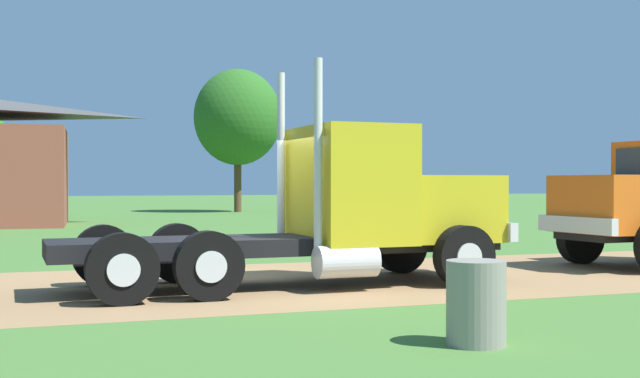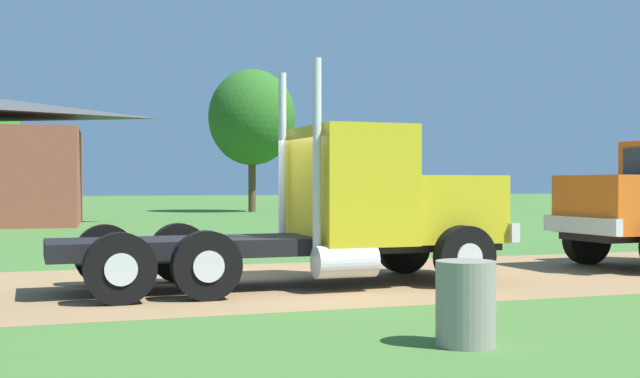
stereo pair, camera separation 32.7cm
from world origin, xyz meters
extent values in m
plane|color=#43702F|center=(0.00, 0.00, 0.00)|extent=(200.00, 200.00, 0.00)
cube|color=#97734B|center=(0.00, 0.00, 0.00)|extent=(120.00, 6.46, 0.01)
cube|color=black|center=(0.24, -0.57, 0.71)|extent=(7.57, 1.72, 0.28)
cube|color=gold|center=(3.13, -0.51, 1.29)|extent=(1.80, 2.10, 1.16)
cube|color=silver|center=(4.06, -0.49, 0.89)|extent=(0.20, 2.26, 0.32)
cube|color=gold|center=(1.45, -0.54, 1.70)|extent=(1.64, 2.39, 1.99)
cube|color=#2D3D4C|center=(2.27, -0.53, 2.10)|extent=(0.08, 1.96, 0.88)
cylinder|color=silver|center=(0.51, 0.37, 2.21)|extent=(0.14, 0.14, 3.00)
cylinder|color=silver|center=(0.55, -1.49, 2.21)|extent=(0.14, 0.14, 3.00)
cylinder|color=silver|center=(0.99, -1.58, 0.49)|extent=(1.01, 0.54, 0.52)
cylinder|color=black|center=(3.02, 0.67, 0.52)|extent=(1.04, 0.32, 1.03)
cylinder|color=silver|center=(3.01, 0.83, 0.52)|extent=(0.47, 0.05, 0.46)
cylinder|color=black|center=(3.06, -1.69, 0.52)|extent=(1.04, 0.32, 1.03)
cylinder|color=silver|center=(3.07, -1.85, 0.52)|extent=(0.47, 0.05, 0.46)
cylinder|color=black|center=(-2.56, 0.56, 0.52)|extent=(1.04, 0.32, 1.03)
cylinder|color=silver|center=(-2.56, 0.72, 0.52)|extent=(0.47, 0.05, 0.46)
cylinder|color=black|center=(-2.51, -1.80, 0.52)|extent=(1.04, 0.32, 1.03)
cylinder|color=silver|center=(-2.51, -1.96, 0.52)|extent=(0.47, 0.05, 0.46)
cylinder|color=black|center=(-1.31, 0.58, 0.52)|extent=(1.04, 0.32, 1.03)
cylinder|color=silver|center=(-1.31, 0.74, 0.52)|extent=(0.47, 0.05, 0.46)
cylinder|color=black|center=(-1.26, -1.77, 0.52)|extent=(1.04, 0.32, 1.03)
cylinder|color=silver|center=(-1.26, -1.93, 0.52)|extent=(0.47, 0.05, 0.46)
cube|color=orange|center=(7.44, -0.11, 1.31)|extent=(1.94, 2.06, 1.16)
cube|color=silver|center=(6.46, -0.15, 0.91)|extent=(0.26, 2.17, 0.32)
cylinder|color=black|center=(7.48, 1.02, 0.54)|extent=(1.09, 0.35, 1.08)
cylinder|color=silver|center=(7.47, 1.18, 0.54)|extent=(0.49, 0.06, 0.48)
cylinder|color=gray|center=(0.73, -5.99, 0.45)|extent=(0.64, 0.64, 0.91)
cylinder|color=#513823|center=(8.19, 33.98, 1.79)|extent=(0.44, 0.44, 3.59)
ellipsoid|color=#29611E|center=(8.19, 33.98, 5.68)|extent=(5.22, 5.22, 5.75)
camera|label=1|loc=(-3.81, -13.61, 1.74)|focal=45.86mm
camera|label=2|loc=(-3.50, -13.72, 1.74)|focal=45.86mm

